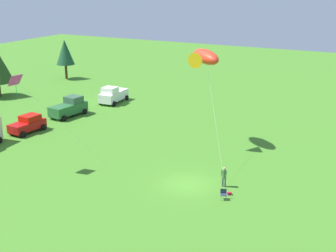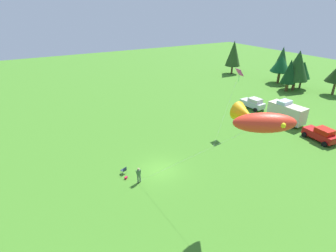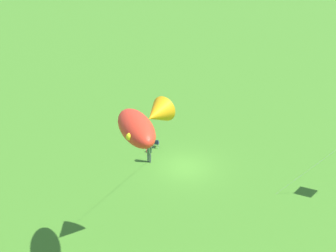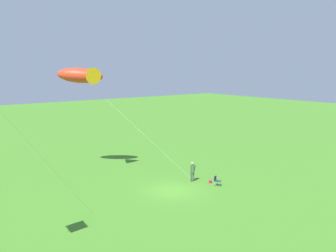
# 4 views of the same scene
# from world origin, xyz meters

# --- Properties ---
(ground_plane) EXTENTS (160.00, 160.00, 0.00)m
(ground_plane) POSITION_xyz_m (0.00, 0.00, 0.00)
(ground_plane) COLOR #417D24
(person_kite_flyer) EXTENTS (0.39, 0.57, 1.74)m
(person_kite_flyer) POSITION_xyz_m (0.94, -2.89, 1.02)
(person_kite_flyer) COLOR #3B4D44
(person_kite_flyer) RESTS_ON ground
(folding_chair) EXTENTS (0.63, 0.63, 0.82)m
(folding_chair) POSITION_xyz_m (-1.22, -3.68, 0.49)
(folding_chair) COLOR #26314B
(folding_chair) RESTS_ON ground
(backpack_on_grass) EXTENTS (0.37, 0.39, 0.22)m
(backpack_on_grass) POSITION_xyz_m (-0.30, -3.84, 0.11)
(backpack_on_grass) COLOR #B41932
(backpack_on_grass) RESTS_ON ground
(kite_large_fish) EXTENTS (11.44, 8.17, 9.90)m
(kite_large_fish) POSITION_xyz_m (9.78, 2.89, 9.05)
(kite_large_fish) COLOR red
(kite_large_fish) RESTS_ON ground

